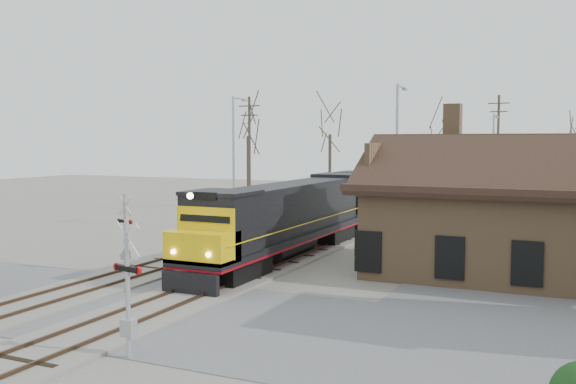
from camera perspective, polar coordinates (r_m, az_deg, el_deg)
ground at (r=23.88m, az=-11.91°, el=-10.33°), size 140.00×140.00×0.00m
road at (r=23.88m, az=-11.91°, el=-10.30°), size 60.00×9.00×0.03m
track_main at (r=36.73m, az=2.22°, el=-4.89°), size 3.40×90.00×0.24m
track_siding at (r=38.65m, az=-3.98°, el=-4.42°), size 3.40×90.00×0.24m
depot at (r=30.77m, az=21.09°, el=-2.63°), size 15.20×9.31×7.90m
locomotive_lead at (r=32.76m, az=-0.49°, el=-2.40°), size 2.72×18.25×4.05m
locomotive_trailing at (r=50.07m, az=8.57°, el=-0.03°), size 2.72×18.25×3.83m
crossbuck_near at (r=18.61m, az=-14.04°, el=-8.76°), size 1.12×0.32×3.94m
crossbuck_far at (r=30.75m, az=-14.29°, el=-3.72°), size 1.04×0.33×3.66m
streetlight_a at (r=44.80m, az=-4.77°, el=3.30°), size 0.25×2.04×9.15m
streetlight_b at (r=39.52m, az=9.69°, el=3.34°), size 0.25×2.04×9.51m
streetlight_c at (r=55.00m, az=17.77°, el=2.88°), size 0.25×2.04×8.29m
utility_pole_a at (r=55.73m, az=-3.44°, el=3.62°), size 2.00×0.24×9.90m
utility_pole_b at (r=65.65m, az=18.15°, el=3.82°), size 2.00×0.24×10.52m
tree_a at (r=58.13m, az=-3.57°, el=6.03°), size 4.35×4.35×10.66m
tree_b at (r=61.54m, az=3.76°, el=6.16°), size 4.48×4.48×10.97m
tree_c at (r=66.17m, az=13.27°, el=5.52°), size 4.20×4.20×10.29m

